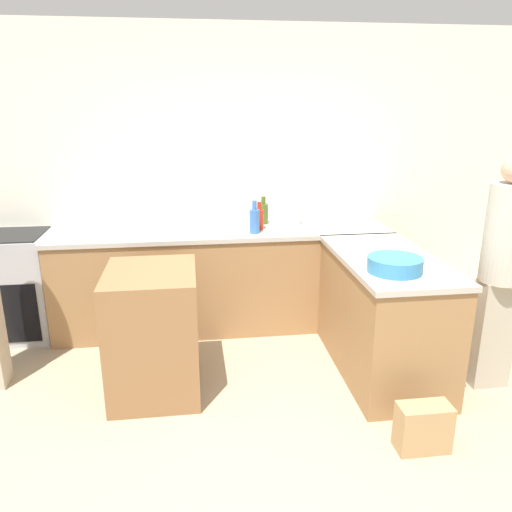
# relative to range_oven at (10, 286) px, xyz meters

# --- Properties ---
(ground_plane) EXTENTS (14.00, 14.00, 0.00)m
(ground_plane) POSITION_rel_range_oven_xyz_m (1.88, -2.09, -0.47)
(ground_plane) COLOR tan
(wall_back) EXTENTS (8.00, 0.06, 2.70)m
(wall_back) POSITION_rel_range_oven_xyz_m (1.88, 0.32, 0.88)
(wall_back) COLOR silver
(wall_back) RESTS_ON ground_plane
(counter_back) EXTENTS (3.02, 0.67, 0.93)m
(counter_back) POSITION_rel_range_oven_xyz_m (1.88, -0.03, -0.00)
(counter_back) COLOR olive
(counter_back) RESTS_ON ground_plane
(counter_peninsula) EXTENTS (0.69, 1.36, 0.93)m
(counter_peninsula) POSITION_rel_range_oven_xyz_m (3.04, -1.01, -0.00)
(counter_peninsula) COLOR olive
(counter_peninsula) RESTS_ON ground_plane
(range_oven) EXTENTS (0.72, 0.59, 0.94)m
(range_oven) POSITION_rel_range_oven_xyz_m (0.00, 0.00, 0.00)
(range_oven) COLOR #ADADB2
(range_oven) RESTS_ON ground_plane
(island_table) EXTENTS (0.62, 0.72, 0.92)m
(island_table) POSITION_rel_range_oven_xyz_m (1.31, -1.07, -0.01)
(island_table) COLOR brown
(island_table) RESTS_ON ground_plane
(mixing_bowl) EXTENTS (0.37, 0.37, 0.10)m
(mixing_bowl) POSITION_rel_range_oven_xyz_m (2.96, -1.34, 0.51)
(mixing_bowl) COLOR teal
(mixing_bowl) RESTS_ON counter_peninsula
(hot_sauce_bottle) EXTENTS (0.08, 0.08, 0.25)m
(hot_sauce_bottle) POSITION_rel_range_oven_xyz_m (2.21, -0.06, 0.56)
(hot_sauce_bottle) COLOR red
(hot_sauce_bottle) RESTS_ON counter_back
(water_bottle_blue) EXTENTS (0.09, 0.09, 0.29)m
(water_bottle_blue) POSITION_rel_range_oven_xyz_m (2.15, -0.19, 0.57)
(water_bottle_blue) COLOR #386BB7
(water_bottle_blue) RESTS_ON counter_back
(vinegar_bottle_clear) EXTENTS (0.07, 0.07, 0.26)m
(vinegar_bottle_clear) POSITION_rel_range_oven_xyz_m (2.58, 0.07, 0.56)
(vinegar_bottle_clear) COLOR silver
(vinegar_bottle_clear) RESTS_ON counter_back
(olive_oil_bottle) EXTENTS (0.09, 0.09, 0.26)m
(olive_oil_bottle) POSITION_rel_range_oven_xyz_m (2.28, 0.15, 0.56)
(olive_oil_bottle) COLOR #475B1E
(olive_oil_bottle) RESTS_ON counter_back
(person_at_peninsula) EXTENTS (0.30, 0.30, 1.70)m
(person_at_peninsula) POSITION_rel_range_oven_xyz_m (3.76, -1.32, 0.47)
(person_at_peninsula) COLOR #ADA38E
(person_at_peninsula) RESTS_ON ground_plane
(paper_bag) EXTENTS (0.32, 0.16, 0.30)m
(paper_bag) POSITION_rel_range_oven_xyz_m (2.95, -1.97, -0.32)
(paper_bag) COLOR #A88456
(paper_bag) RESTS_ON ground_plane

